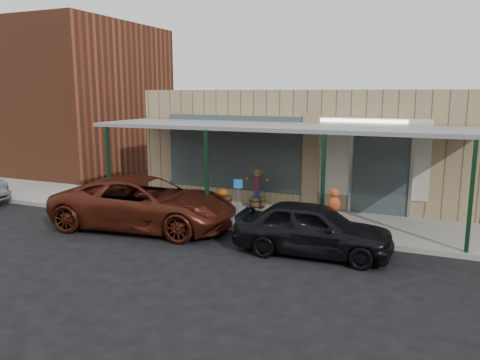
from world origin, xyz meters
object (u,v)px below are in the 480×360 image
at_px(barrel_scarecrow, 257,195).
at_px(parked_sedan, 313,228).
at_px(car_maroon, 145,203).
at_px(barrel_pumpkin, 223,200).
at_px(handicap_sign, 238,194).

relative_size(barrel_scarecrow, parked_sedan, 0.34).
bearing_deg(car_maroon, barrel_scarecrow, -44.50).
distance_m(barrel_scarecrow, parked_sedan, 4.53).
height_order(barrel_scarecrow, car_maroon, car_maroon).
bearing_deg(car_maroon, parked_sedan, -100.39).
bearing_deg(parked_sedan, barrel_pumpkin, 50.23).
xyz_separation_m(barrel_scarecrow, barrel_pumpkin, (-1.09, -0.47, -0.21)).
bearing_deg(car_maroon, barrel_pumpkin, -33.65).
height_order(parked_sedan, car_maroon, parked_sedan).
bearing_deg(parked_sedan, car_maroon, 84.18).
relative_size(barrel_scarecrow, handicap_sign, 1.04).
xyz_separation_m(barrel_pumpkin, handicap_sign, (1.17, -1.40, 0.60)).
bearing_deg(barrel_pumpkin, handicap_sign, -50.15).
height_order(barrel_scarecrow, handicap_sign, barrel_scarecrow).
bearing_deg(barrel_scarecrow, car_maroon, -151.76).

